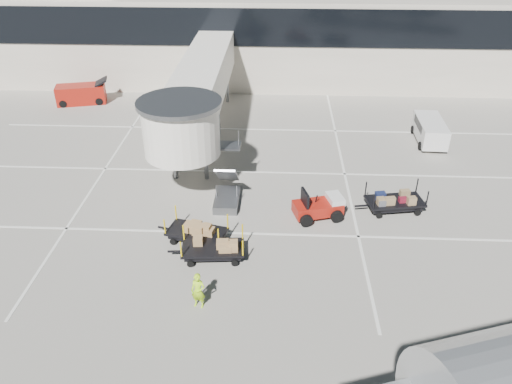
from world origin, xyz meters
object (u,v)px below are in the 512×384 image
belt_loader (82,94)px  suitcase_cart (395,202)px  ground_worker (198,291)px  box_cart_near (196,232)px  baggage_tug (319,207)px  minivan (430,129)px  box_cart_far (214,248)px

belt_loader → suitcase_cart: bearing=-48.0°
ground_worker → box_cart_near: bearing=111.5°
baggage_tug → ground_worker: (-5.75, -7.47, 0.23)m
suitcase_cart → minivan: size_ratio=0.92×
box_cart_near → ground_worker: bearing=-66.1°
baggage_tug → suitcase_cart: size_ratio=0.73×
baggage_tug → minivan: bearing=34.2°
baggage_tug → minivan: baggage_tug is taller
baggage_tug → minivan: 13.78m
ground_worker → minivan: size_ratio=0.40×
box_cart_far → ground_worker: bearing=-98.7°
baggage_tug → belt_loader: 26.15m
belt_loader → baggage_tug: bearing=-55.2°
minivan → box_cart_far: bearing=-132.2°
box_cart_far → belt_loader: (-14.18, 21.15, 0.27)m
box_cart_far → suitcase_cart: bearing=21.4°
ground_worker → baggage_tug: bearing=64.1°
minivan → suitcase_cart: bearing=-111.7°
suitcase_cart → minivan: minivan is taller
box_cart_far → belt_loader: bearing=119.3°
box_cart_near → minivan: minivan is taller
ground_worker → minivan: ground_worker is taller
box_cart_near → ground_worker: size_ratio=2.19×
baggage_tug → box_cart_far: baggage_tug is taller
baggage_tug → ground_worker: baggage_tug is taller
suitcase_cart → belt_loader: (-24.16, 16.28, 0.27)m
box_cart_near → box_cart_far: size_ratio=1.00×
box_cart_near → belt_loader: 23.74m
box_cart_far → minivan: bearing=41.0°
box_cart_near → box_cart_far: box_cart_far is taller
box_cart_near → minivan: size_ratio=0.87×
box_cart_near → belt_loader: size_ratio=0.84×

